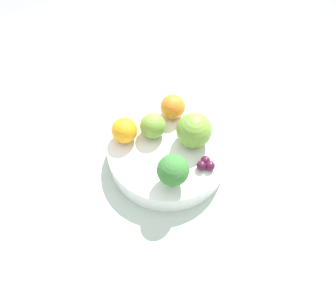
# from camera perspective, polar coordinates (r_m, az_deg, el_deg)

# --- Properties ---
(ground_plane) EXTENTS (6.00, 6.00, 0.00)m
(ground_plane) POSITION_cam_1_polar(r_m,az_deg,el_deg) (0.63, 0.00, -3.76)
(ground_plane) COLOR gray
(table_surface) EXTENTS (1.20, 1.20, 0.02)m
(table_surface) POSITION_cam_1_polar(r_m,az_deg,el_deg) (0.62, 0.00, -3.28)
(table_surface) COLOR #B2C6B2
(table_surface) RESTS_ON ground_plane
(bowl) EXTENTS (0.22, 0.22, 0.04)m
(bowl) POSITION_cam_1_polar(r_m,az_deg,el_deg) (0.59, 0.00, -1.71)
(bowl) COLOR white
(bowl) RESTS_ON table_surface
(broccoli) EXTENTS (0.05, 0.05, 0.06)m
(broccoli) POSITION_cam_1_polar(r_m,az_deg,el_deg) (0.51, 0.87, -5.00)
(broccoli) COLOR #8CB76B
(broccoli) RESTS_ON bowl
(apple_red) EXTENTS (0.05, 0.05, 0.05)m
(apple_red) POSITION_cam_1_polar(r_m,az_deg,el_deg) (0.57, -2.65, 2.85)
(apple_red) COLOR olive
(apple_red) RESTS_ON bowl
(apple_green) EXTENTS (0.06, 0.06, 0.06)m
(apple_green) POSITION_cam_1_polar(r_m,az_deg,el_deg) (0.56, 4.57, 2.04)
(apple_green) COLOR olive
(apple_green) RESTS_ON bowl
(orange_front) EXTENTS (0.05, 0.05, 0.05)m
(orange_front) POSITION_cam_1_polar(r_m,az_deg,el_deg) (0.60, 0.83, 6.13)
(orange_front) COLOR orange
(orange_front) RESTS_ON bowl
(orange_back) EXTENTS (0.05, 0.05, 0.05)m
(orange_back) POSITION_cam_1_polar(r_m,az_deg,el_deg) (0.57, -7.58, 2.01)
(orange_back) COLOR orange
(orange_back) RESTS_ON bowl
(grape_cluster) EXTENTS (0.03, 0.03, 0.02)m
(grape_cluster) POSITION_cam_1_polar(r_m,az_deg,el_deg) (0.55, 6.58, -3.82)
(grape_cluster) COLOR #47142D
(grape_cluster) RESTS_ON bowl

